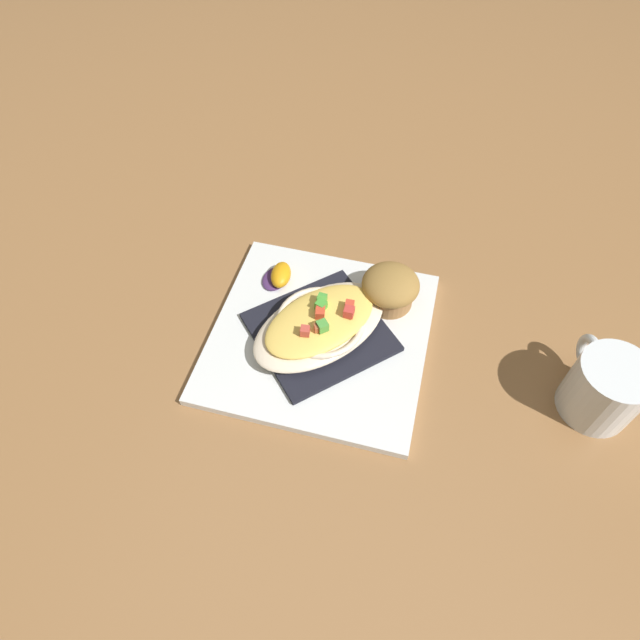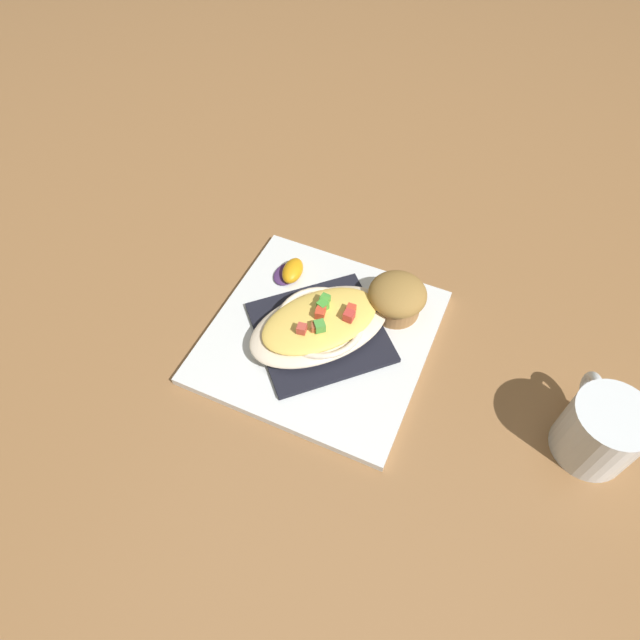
{
  "view_description": "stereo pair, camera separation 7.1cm",
  "coord_description": "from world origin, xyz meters",
  "px_view_note": "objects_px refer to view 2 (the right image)",
  "views": [
    {
      "loc": [
        -0.04,
        0.42,
        0.61
      ],
      "look_at": [
        0.0,
        0.0,
        0.04
      ],
      "focal_mm": 30.39,
      "sensor_mm": 36.0,
      "label": 1
    },
    {
      "loc": [
        -0.11,
        0.41,
        0.61
      ],
      "look_at": [
        0.0,
        0.0,
        0.04
      ],
      "focal_mm": 30.39,
      "sensor_mm": 36.0,
      "label": 2
    }
  ],
  "objects_px": {
    "muffin": "(397,297)",
    "square_plate": "(320,336)",
    "orange_garnish": "(291,271)",
    "gratin_dish": "(320,323)",
    "coffee_mug": "(599,432)"
  },
  "relations": [
    {
      "from": "muffin",
      "to": "square_plate",
      "type": "bearing_deg",
      "value": 36.29
    },
    {
      "from": "muffin",
      "to": "orange_garnish",
      "type": "xyz_separation_m",
      "value": [
        0.16,
        -0.02,
        -0.02
      ]
    },
    {
      "from": "gratin_dish",
      "to": "coffee_mug",
      "type": "relative_size",
      "value": 1.89
    },
    {
      "from": "coffee_mug",
      "to": "gratin_dish",
      "type": "bearing_deg",
      "value": -10.9
    },
    {
      "from": "orange_garnish",
      "to": "square_plate",
      "type": "bearing_deg",
      "value": 127.28
    },
    {
      "from": "gratin_dish",
      "to": "muffin",
      "type": "distance_m",
      "value": 0.11
    },
    {
      "from": "orange_garnish",
      "to": "coffee_mug",
      "type": "xyz_separation_m",
      "value": [
        -0.42,
        0.16,
        0.02
      ]
    },
    {
      "from": "square_plate",
      "to": "gratin_dish",
      "type": "xyz_separation_m",
      "value": [
        -0.0,
        -0.0,
        0.03
      ]
    },
    {
      "from": "square_plate",
      "to": "orange_garnish",
      "type": "relative_size",
      "value": 5.13
    },
    {
      "from": "gratin_dish",
      "to": "coffee_mug",
      "type": "distance_m",
      "value": 0.35
    },
    {
      "from": "square_plate",
      "to": "coffee_mug",
      "type": "xyz_separation_m",
      "value": [
        -0.35,
        0.07,
        0.03
      ]
    },
    {
      "from": "orange_garnish",
      "to": "coffee_mug",
      "type": "height_order",
      "value": "coffee_mug"
    },
    {
      "from": "muffin",
      "to": "coffee_mug",
      "type": "height_order",
      "value": "coffee_mug"
    },
    {
      "from": "gratin_dish",
      "to": "coffee_mug",
      "type": "height_order",
      "value": "coffee_mug"
    },
    {
      "from": "gratin_dish",
      "to": "orange_garnish",
      "type": "distance_m",
      "value": 0.11
    }
  ]
}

